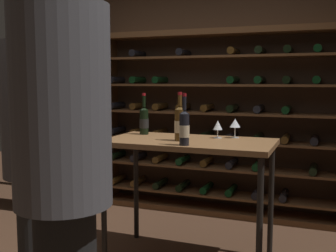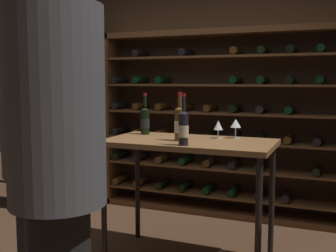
{
  "view_description": "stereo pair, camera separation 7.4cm",
  "coord_description": "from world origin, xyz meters",
  "px_view_note": "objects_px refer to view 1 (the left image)",
  "views": [
    {
      "loc": [
        1.29,
        -2.64,
        1.42
      ],
      "look_at": [
        0.15,
        0.32,
        1.08
      ],
      "focal_mm": 44.51,
      "sensor_mm": 36.0,
      "label": 1
    },
    {
      "loc": [
        1.36,
        -2.61,
        1.42
      ],
      "look_at": [
        0.15,
        0.32,
        1.08
      ],
      "focal_mm": 44.51,
      "sensor_mm": 36.0,
      "label": 2
    }
  ],
  "objects_px": {
    "person_host_in_suit": "(63,154)",
    "person_guest_khaki": "(35,140)",
    "wine_bottle_black_capsule": "(184,127)",
    "wine_glass_stemmed_right": "(235,124)",
    "wine_rack": "(218,125)",
    "wine_bottle_green_slim": "(144,120)",
    "wine_bottle_red_label": "(180,123)",
    "tasting_table": "(189,153)",
    "display_cabinet": "(48,147)",
    "wine_glass_stemmed_left": "(218,126)"
  },
  "relations": [
    {
      "from": "person_host_in_suit",
      "to": "person_guest_khaki",
      "type": "xyz_separation_m",
      "value": [
        -0.63,
        0.59,
        -0.04
      ]
    },
    {
      "from": "wine_bottle_black_capsule",
      "to": "wine_glass_stemmed_right",
      "type": "relative_size",
      "value": 2.41
    },
    {
      "from": "wine_rack",
      "to": "wine_bottle_green_slim",
      "type": "xyz_separation_m",
      "value": [
        -0.38,
        -1.06,
        0.13
      ]
    },
    {
      "from": "wine_rack",
      "to": "person_guest_khaki",
      "type": "relative_size",
      "value": 1.43
    },
    {
      "from": "wine_bottle_red_label",
      "to": "wine_glass_stemmed_right",
      "type": "height_order",
      "value": "wine_bottle_red_label"
    },
    {
      "from": "wine_rack",
      "to": "person_guest_khaki",
      "type": "height_order",
      "value": "wine_rack"
    },
    {
      "from": "wine_glass_stemmed_right",
      "to": "wine_bottle_red_label",
      "type": "bearing_deg",
      "value": -139.23
    },
    {
      "from": "tasting_table",
      "to": "wine_bottle_black_capsule",
      "type": "relative_size",
      "value": 3.5
    },
    {
      "from": "person_host_in_suit",
      "to": "wine_rack",
      "type": "bearing_deg",
      "value": 47.38
    },
    {
      "from": "wine_bottle_green_slim",
      "to": "wine_bottle_black_capsule",
      "type": "xyz_separation_m",
      "value": [
        0.52,
        -0.45,
        0.01
      ]
    },
    {
      "from": "tasting_table",
      "to": "display_cabinet",
      "type": "distance_m",
      "value": 1.97
    },
    {
      "from": "person_host_in_suit",
      "to": "wine_glass_stemmed_left",
      "type": "relative_size",
      "value": 13.9
    },
    {
      "from": "wine_glass_stemmed_right",
      "to": "wine_glass_stemmed_left",
      "type": "height_order",
      "value": "wine_glass_stemmed_right"
    },
    {
      "from": "wine_rack",
      "to": "wine_bottle_red_label",
      "type": "relative_size",
      "value": 7.3
    },
    {
      "from": "tasting_table",
      "to": "wine_bottle_green_slim",
      "type": "distance_m",
      "value": 0.55
    },
    {
      "from": "wine_bottle_red_label",
      "to": "wine_glass_stemmed_left",
      "type": "bearing_deg",
      "value": 46.54
    },
    {
      "from": "wine_bottle_black_capsule",
      "to": "person_host_in_suit",
      "type": "bearing_deg",
      "value": -99.51
    },
    {
      "from": "wine_glass_stemmed_left",
      "to": "wine_bottle_green_slim",
      "type": "bearing_deg",
      "value": 179.74
    },
    {
      "from": "display_cabinet",
      "to": "wine_bottle_green_slim",
      "type": "xyz_separation_m",
      "value": [
        1.38,
        -0.49,
        0.38
      ]
    },
    {
      "from": "tasting_table",
      "to": "wine_glass_stemmed_right",
      "type": "bearing_deg",
      "value": 38.79
    },
    {
      "from": "tasting_table",
      "to": "wine_bottle_red_label",
      "type": "relative_size",
      "value": 3.48
    },
    {
      "from": "wine_bottle_green_slim",
      "to": "wine_rack",
      "type": "bearing_deg",
      "value": 70.36
    },
    {
      "from": "display_cabinet",
      "to": "wine_glass_stemmed_right",
      "type": "relative_size",
      "value": 9.27
    },
    {
      "from": "wine_bottle_black_capsule",
      "to": "wine_rack",
      "type": "bearing_deg",
      "value": 95.19
    },
    {
      "from": "wine_rack",
      "to": "wine_glass_stemmed_right",
      "type": "bearing_deg",
      "value": -68.72
    },
    {
      "from": "display_cabinet",
      "to": "wine_glass_stemmed_right",
      "type": "distance_m",
      "value": 2.22
    },
    {
      "from": "display_cabinet",
      "to": "wine_glass_stemmed_left",
      "type": "relative_size",
      "value": 10.02
    },
    {
      "from": "wine_bottle_red_label",
      "to": "wine_bottle_black_capsule",
      "type": "height_order",
      "value": "wine_bottle_red_label"
    },
    {
      "from": "wine_glass_stemmed_right",
      "to": "person_host_in_suit",
      "type": "bearing_deg",
      "value": -104.97
    },
    {
      "from": "wine_rack",
      "to": "wine_bottle_red_label",
      "type": "xyz_separation_m",
      "value": [
        0.03,
        -1.31,
        0.15
      ]
    },
    {
      "from": "display_cabinet",
      "to": "wine_bottle_red_label",
      "type": "relative_size",
      "value": 3.83
    },
    {
      "from": "person_host_in_suit",
      "to": "wine_bottle_black_capsule",
      "type": "distance_m",
      "value": 1.18
    },
    {
      "from": "person_guest_khaki",
      "to": "wine_glass_stemmed_right",
      "type": "height_order",
      "value": "person_guest_khaki"
    },
    {
      "from": "wine_glass_stemmed_left",
      "to": "display_cabinet",
      "type": "bearing_deg",
      "value": 166.32
    },
    {
      "from": "wine_rack",
      "to": "display_cabinet",
      "type": "bearing_deg",
      "value": -161.94
    },
    {
      "from": "display_cabinet",
      "to": "wine_bottle_green_slim",
      "type": "bearing_deg",
      "value": -19.55
    },
    {
      "from": "wine_bottle_red_label",
      "to": "tasting_table",
      "type": "bearing_deg",
      "value": 49.98
    },
    {
      "from": "person_guest_khaki",
      "to": "wine_glass_stemmed_left",
      "type": "height_order",
      "value": "person_guest_khaki"
    },
    {
      "from": "display_cabinet",
      "to": "wine_bottle_red_label",
      "type": "height_order",
      "value": "display_cabinet"
    },
    {
      "from": "person_host_in_suit",
      "to": "wine_bottle_green_slim",
      "type": "distance_m",
      "value": 1.65
    },
    {
      "from": "wine_rack",
      "to": "display_cabinet",
      "type": "relative_size",
      "value": 1.91
    },
    {
      "from": "display_cabinet",
      "to": "wine_bottle_black_capsule",
      "type": "relative_size",
      "value": 3.85
    },
    {
      "from": "person_guest_khaki",
      "to": "wine_glass_stemmed_left",
      "type": "relative_size",
      "value": 13.32
    },
    {
      "from": "wine_bottle_red_label",
      "to": "wine_glass_stemmed_left",
      "type": "height_order",
      "value": "wine_bottle_red_label"
    },
    {
      "from": "wine_glass_stemmed_right",
      "to": "wine_glass_stemmed_left",
      "type": "xyz_separation_m",
      "value": [
        -0.13,
        -0.06,
        -0.02
      ]
    },
    {
      "from": "display_cabinet",
      "to": "wine_glass_stemmed_left",
      "type": "distance_m",
      "value": 2.11
    },
    {
      "from": "wine_bottle_red_label",
      "to": "wine_glass_stemmed_right",
      "type": "bearing_deg",
      "value": 40.77
    },
    {
      "from": "wine_bottle_green_slim",
      "to": "wine_bottle_black_capsule",
      "type": "height_order",
      "value": "wine_bottle_black_capsule"
    },
    {
      "from": "wine_bottle_green_slim",
      "to": "wine_bottle_red_label",
      "type": "bearing_deg",
      "value": -31.22
    },
    {
      "from": "display_cabinet",
      "to": "wine_bottle_black_capsule",
      "type": "height_order",
      "value": "display_cabinet"
    }
  ]
}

